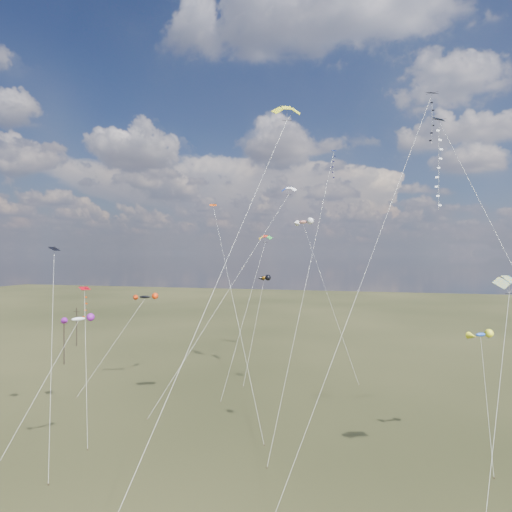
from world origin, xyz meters
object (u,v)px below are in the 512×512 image
(diamond_black_high, at_px, (424,137))
(novelty_black_orange, at_px, (145,297))
(utility_pole_far, at_px, (77,327))
(parafoil_yellow, at_px, (286,109))
(utility_pole_near, at_px, (64,341))

(diamond_black_high, xyz_separation_m, novelty_black_orange, (-37.64, 10.37, -18.36))
(utility_pole_far, bearing_deg, parafoil_yellow, -35.79)
(utility_pole_near, distance_m, parafoil_yellow, 58.19)
(parafoil_yellow, bearing_deg, diamond_black_high, 24.26)
(diamond_black_high, bearing_deg, novelty_black_orange, 164.59)
(utility_pole_far, height_order, novelty_black_orange, novelty_black_orange)
(parafoil_yellow, distance_m, novelty_black_orange, 35.86)
(diamond_black_high, distance_m, novelty_black_orange, 43.15)
(utility_pole_near, xyz_separation_m, diamond_black_high, (57.46, -17.80, 27.18))
(novelty_black_orange, bearing_deg, parafoil_yellow, -33.63)
(parafoil_yellow, height_order, novelty_black_orange, parafoil_yellow)
(utility_pole_near, height_order, utility_pole_far, same)
(utility_pole_far, bearing_deg, diamond_black_high, -25.91)
(utility_pole_near, xyz_separation_m, parafoil_yellow, (44.31, -23.72, 29.32))
(diamond_black_high, relative_size, parafoil_yellow, 1.06)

